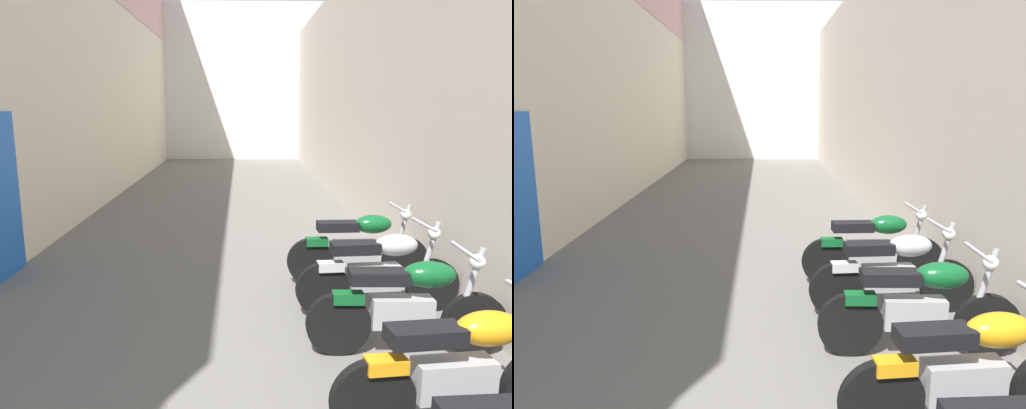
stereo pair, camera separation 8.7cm
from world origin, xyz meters
TOP-DOWN VIEW (x-y plane):
  - ground_plane at (0.00, 9.31)m, footprint 38.61×38.61m
  - building_right at (3.02, 11.30)m, footprint 0.45×22.61m
  - building_far_end at (0.00, 23.61)m, footprint 8.65×2.00m
  - motorcycle_fourth at (1.88, 4.49)m, footprint 1.85×0.58m
  - motorcycle_fifth at (1.88, 5.60)m, footprint 1.85×0.58m
  - motorcycle_sixth at (1.88, 6.54)m, footprint 1.85×0.58m
  - motorcycle_seventh at (1.88, 7.50)m, footprint 1.85×0.58m

SIDE VIEW (x-z plane):
  - ground_plane at x=0.00m, z-range 0.00..0.00m
  - motorcycle_fourth at x=1.88m, z-range -0.02..1.02m
  - motorcycle_fifth at x=1.88m, z-range -0.02..1.02m
  - motorcycle_sixth at x=1.88m, z-range -0.02..1.02m
  - motorcycle_seventh at x=1.88m, z-range -0.02..1.02m
  - building_right at x=3.02m, z-range 0.00..5.28m
  - building_far_end at x=0.00m, z-range 0.00..6.47m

